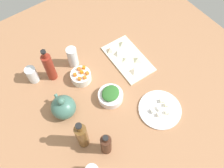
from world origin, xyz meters
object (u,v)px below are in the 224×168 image
object	(u,v)px
drinking_glass_0	(32,75)
drinking_glass_1	(73,57)
cutting_board	(128,59)
bowl_carrots	(81,77)
bottle_1	(49,67)
plate_tofu	(160,109)
teapot	(63,107)
bottle_0	(106,145)
bottle_2	(82,136)
bowl_greens	(111,96)

from	to	relation	value
drinking_glass_0	drinking_glass_1	distance (cm)	27.16
cutting_board	bowl_carrots	distance (cm)	34.00
bottle_1	cutting_board	bearing A→B (deg)	-110.47
cutting_board	plate_tofu	bearing A→B (deg)	169.32
cutting_board	teapot	distance (cm)	54.17
teapot	drinking_glass_0	size ratio (longest dim) A/B	1.44
plate_tofu	bottle_1	size ratio (longest dim) A/B	0.97
drinking_glass_0	bowl_carrots	bearing A→B (deg)	-125.74
plate_tofu	bottle_0	size ratio (longest dim) A/B	1.25
drinking_glass_0	bottle_0	bearing A→B (deg)	-169.94
bottle_1	drinking_glass_1	xyz separation A→B (cm)	(0.68, -16.22, -3.74)
cutting_board	drinking_glass_0	world-z (taller)	drinking_glass_0
plate_tofu	teapot	world-z (taller)	teapot
cutting_board	drinking_glass_1	size ratio (longest dim) A/B	2.41
teapot	bottle_0	bearing A→B (deg)	-168.31
bottle_0	drinking_glass_0	distance (cm)	64.10
plate_tofu	drinking_glass_1	size ratio (longest dim) A/B	1.72
plate_tofu	teapot	bearing A→B (deg)	54.80
plate_tofu	bottle_1	world-z (taller)	bottle_1
bottle_1	bottle_2	bearing A→B (deg)	171.63
plate_tofu	bowl_greens	bearing A→B (deg)	39.00
bowl_greens	teapot	world-z (taller)	teapot
bottle_0	plate_tofu	bearing A→B (deg)	-89.61
bowl_greens	bowl_carrots	distance (cm)	23.01
teapot	bottle_0	size ratio (longest dim) A/B	0.80
bowl_carrots	bottle_2	size ratio (longest dim) A/B	0.49
teapot	drinking_glass_0	xyz separation A→B (cm)	(30.53, 4.45, -0.53)
plate_tofu	drinking_glass_1	world-z (taller)	drinking_glass_1
bowl_greens	bottle_1	world-z (taller)	bottle_1
bottle_1	drinking_glass_0	world-z (taller)	bottle_1
bowl_carrots	bottle_1	bearing A→B (deg)	47.78
bottle_1	plate_tofu	bearing A→B (deg)	-145.55
bottle_0	drinking_glass_1	bearing A→B (deg)	-14.86
cutting_board	teapot	size ratio (longest dim) A/B	2.17
cutting_board	bowl_greens	distance (cm)	31.43
cutting_board	plate_tofu	xyz separation A→B (cm)	(-40.14, 7.57, 0.10)
bowl_greens	bottle_2	bearing A→B (deg)	115.53
cutting_board	bowl_greens	size ratio (longest dim) A/B	2.35
plate_tofu	bottle_0	bearing A→B (deg)	90.39
teapot	bottle_1	size ratio (longest dim) A/B	0.62
drinking_glass_1	bowl_greens	bearing A→B (deg)	-172.77
bowl_greens	bottle_2	xyz separation A→B (cm)	(-13.22, 27.67, 8.44)
bowl_carrots	bottle_0	xyz separation A→B (cm)	(-45.60, 13.06, 5.73)
plate_tofu	bowl_greens	xyz separation A→B (cm)	(23.41, 18.96, 1.93)
bottle_1	drinking_glass_1	bearing A→B (deg)	-87.58
plate_tofu	bottle_2	bearing A→B (deg)	77.66
plate_tofu	bowl_greens	size ratio (longest dim) A/B	1.68
drinking_glass_1	bowl_carrots	bearing A→B (deg)	169.10
bottle_0	bottle_1	size ratio (longest dim) A/B	0.77
teapot	drinking_glass_0	bearing A→B (deg)	8.30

